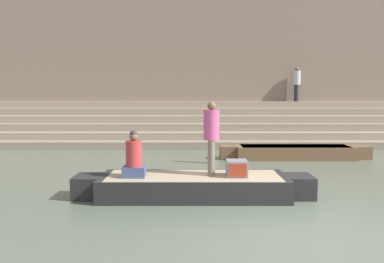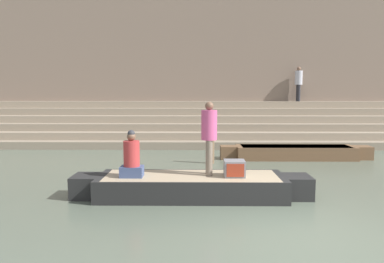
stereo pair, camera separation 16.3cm
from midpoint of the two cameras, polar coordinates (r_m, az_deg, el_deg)
name	(u,v)px [view 2 (the right image)]	position (r m, az deg, el deg)	size (l,w,h in m)	color
ground_plane	(303,233)	(7.08, 17.28, -14.51)	(120.00, 120.00, 0.00)	#566051
ghat_steps	(236,128)	(18.10, 6.93, 0.55)	(36.00, 3.72, 1.95)	gray
back_wall	(233,67)	(19.98, 6.44, 9.68)	(34.20, 1.28, 7.46)	#7F6B5B
rowboat_main	(191,186)	(8.81, 0.43, -8.24)	(5.54, 1.50, 0.51)	black
person_standing	(209,133)	(8.70, 3.16, -0.25)	(0.37, 0.37, 1.71)	#756656
person_rowing	(132,158)	(8.66, -8.65, -4.07)	(0.51, 0.40, 1.08)	#3D4C75
tv_set	(234,168)	(8.68, 7.01, -5.60)	(0.47, 0.45, 0.38)	slate
moored_boat_shore	(295,152)	(14.20, 15.78, -3.03)	(5.47, 1.06, 0.47)	brown
mooring_post	(212,147)	(12.79, 3.41, -2.33)	(0.17, 0.17, 1.15)	brown
person_on_steps	(299,82)	(19.64, 16.16, 7.32)	(0.37, 0.37, 1.72)	#28282D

